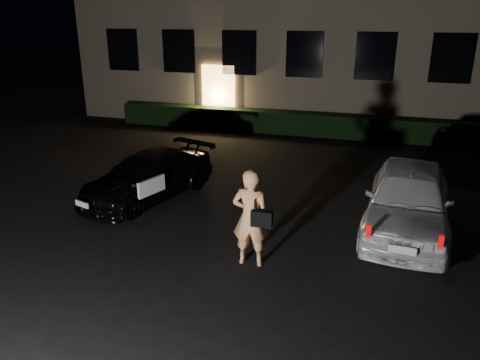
% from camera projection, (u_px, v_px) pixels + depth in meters
% --- Properties ---
extents(ground, '(80.00, 80.00, 0.00)m').
position_uv_depth(ground, '(201.00, 263.00, 8.98)').
color(ground, black).
rests_on(ground, ground).
extents(hedge, '(15.00, 0.70, 0.85)m').
position_uv_depth(hedge, '(299.00, 123.00, 18.28)').
color(hedge, black).
rests_on(hedge, ground).
extents(sedan, '(2.75, 4.25, 1.15)m').
position_uv_depth(sedan, '(148.00, 176.00, 11.98)').
color(sedan, black).
rests_on(sedan, ground).
extents(hatch, '(2.02, 4.41, 1.47)m').
position_uv_depth(hatch, '(408.00, 199.00, 10.11)').
color(hatch, white).
rests_on(hatch, ground).
extents(man, '(0.80, 0.49, 1.91)m').
position_uv_depth(man, '(251.00, 218.00, 8.66)').
color(man, '#FFB26E').
rests_on(man, ground).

